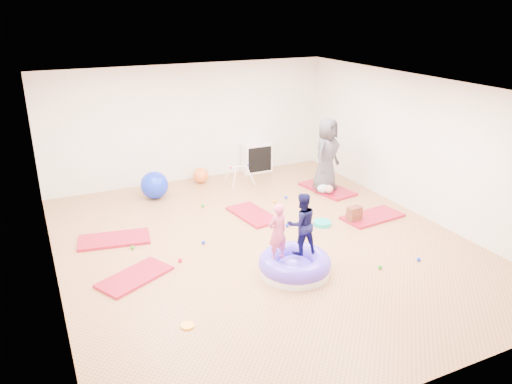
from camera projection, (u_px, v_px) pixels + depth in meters
name	position (u px, v px, depth m)	size (l,w,h in m)	color
room	(263.00, 170.00, 8.58)	(7.01, 8.01, 2.81)	#B0864A
gym_mat_front_left	(135.00, 277.00, 7.92)	(1.17, 0.58, 0.05)	#B10A2D
gym_mat_mid_left	(114.00, 239.00, 9.17)	(1.27, 0.64, 0.05)	#B10A2D
gym_mat_center_back	(253.00, 215.00, 10.26)	(1.22, 0.61, 0.05)	#B10A2D
gym_mat_right	(372.00, 217.00, 10.15)	(1.25, 0.63, 0.05)	#B10A2D
gym_mat_rear_right	(327.00, 189.00, 11.66)	(1.34, 0.67, 0.06)	#B10A2D
inflatable_cushion	(295.00, 265.00, 8.04)	(1.18, 1.18, 0.37)	white
child_pink	(278.00, 229.00, 7.74)	(0.34, 0.22, 0.94)	#D14D7F
child_navy	(302.00, 221.00, 7.92)	(0.50, 0.39, 1.03)	#0E0E3B
adult_caregiver	(327.00, 155.00, 11.25)	(0.82, 0.54, 1.68)	#3F3D45
infant	(326.00, 188.00, 11.31)	(0.38, 0.39, 0.23)	#B9DDF8
ball_pit_balls	(271.00, 229.00, 9.55)	(4.48, 3.91, 0.07)	#1229D4
exercise_ball_blue	(154.00, 185.00, 11.08)	(0.62, 0.62, 0.62)	#1229D4
exercise_ball_orange	(201.00, 175.00, 12.08)	(0.38, 0.38, 0.38)	orange
infant_play_gym	(239.00, 172.00, 11.96)	(0.59, 0.56, 0.45)	white
cube_shelf	(257.00, 158.00, 12.82)	(0.75, 0.37, 0.75)	white
balance_disc	(322.00, 223.00, 9.82)	(0.35, 0.35, 0.08)	#16ADA4
backpack	(354.00, 215.00, 9.90)	(0.29, 0.18, 0.33)	#B04627
yellow_toy	(188.00, 326.00, 6.74)	(0.18, 0.18, 0.03)	#FFA30D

